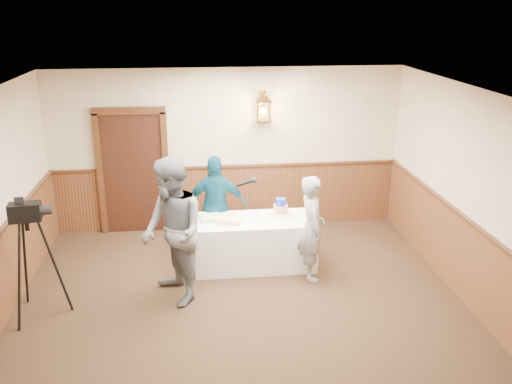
{
  "coord_description": "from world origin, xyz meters",
  "views": [
    {
      "loc": [
        -0.5,
        -5.52,
        3.79
      ],
      "look_at": [
        0.3,
        1.7,
        1.25
      ],
      "focal_mm": 38.0,
      "sensor_mm": 36.0,
      "label": 1
    }
  ],
  "objects_px": {
    "display_table": "(255,242)",
    "tiered_cake": "(281,209)",
    "baker": "(312,228)",
    "sheet_cake_yellow": "(229,220)",
    "interviewer": "(173,232)",
    "assistant_p": "(217,206)",
    "tv_camera_rig": "(33,266)",
    "sheet_cake_green": "(210,218)"
  },
  "relations": [
    {
      "from": "display_table",
      "to": "tiered_cake",
      "type": "relative_size",
      "value": 5.0
    },
    {
      "from": "display_table",
      "to": "baker",
      "type": "bearing_deg",
      "value": -31.73
    },
    {
      "from": "display_table",
      "to": "sheet_cake_yellow",
      "type": "height_order",
      "value": "sheet_cake_yellow"
    },
    {
      "from": "tiered_cake",
      "to": "interviewer",
      "type": "bearing_deg",
      "value": -148.12
    },
    {
      "from": "baker",
      "to": "interviewer",
      "type": "bearing_deg",
      "value": 100.57
    },
    {
      "from": "display_table",
      "to": "assistant_p",
      "type": "relative_size",
      "value": 1.12
    },
    {
      "from": "tiered_cake",
      "to": "tv_camera_rig",
      "type": "height_order",
      "value": "tv_camera_rig"
    },
    {
      "from": "display_table",
      "to": "tv_camera_rig",
      "type": "distance_m",
      "value": 3.11
    },
    {
      "from": "assistant_p",
      "to": "tiered_cake",
      "type": "bearing_deg",
      "value": 161.6
    },
    {
      "from": "sheet_cake_yellow",
      "to": "baker",
      "type": "distance_m",
      "value": 1.21
    },
    {
      "from": "interviewer",
      "to": "tv_camera_rig",
      "type": "height_order",
      "value": "interviewer"
    },
    {
      "from": "sheet_cake_green",
      "to": "tv_camera_rig",
      "type": "relative_size",
      "value": 0.2
    },
    {
      "from": "tiered_cake",
      "to": "tv_camera_rig",
      "type": "xyz_separation_m",
      "value": [
        -3.3,
        -1.15,
        -0.18
      ]
    },
    {
      "from": "sheet_cake_yellow",
      "to": "sheet_cake_green",
      "type": "height_order",
      "value": "same"
    },
    {
      "from": "display_table",
      "to": "baker",
      "type": "xyz_separation_m",
      "value": [
        0.76,
        -0.47,
        0.4
      ]
    },
    {
      "from": "assistant_p",
      "to": "sheet_cake_yellow",
      "type": "bearing_deg",
      "value": 110.81
    },
    {
      "from": "display_table",
      "to": "interviewer",
      "type": "bearing_deg",
      "value": -142.46
    },
    {
      "from": "tiered_cake",
      "to": "sheet_cake_yellow",
      "type": "xyz_separation_m",
      "value": [
        -0.79,
        -0.16,
        -0.07
      ]
    },
    {
      "from": "baker",
      "to": "display_table",
      "type": "bearing_deg",
      "value": 56.47
    },
    {
      "from": "sheet_cake_green",
      "to": "baker",
      "type": "height_order",
      "value": "baker"
    },
    {
      "from": "tiered_cake",
      "to": "sheet_cake_green",
      "type": "relative_size",
      "value": 1.17
    },
    {
      "from": "tiered_cake",
      "to": "sheet_cake_green",
      "type": "height_order",
      "value": "tiered_cake"
    },
    {
      "from": "sheet_cake_green",
      "to": "assistant_p",
      "type": "xyz_separation_m",
      "value": [
        0.11,
        0.46,
        0.02
      ]
    },
    {
      "from": "sheet_cake_yellow",
      "to": "assistant_p",
      "type": "xyz_separation_m",
      "value": [
        -0.16,
        0.57,
        0.02
      ]
    },
    {
      "from": "sheet_cake_yellow",
      "to": "assistant_p",
      "type": "height_order",
      "value": "assistant_p"
    },
    {
      "from": "display_table",
      "to": "assistant_p",
      "type": "bearing_deg",
      "value": 137.83
    },
    {
      "from": "tiered_cake",
      "to": "interviewer",
      "type": "distance_m",
      "value": 1.85
    },
    {
      "from": "display_table",
      "to": "sheet_cake_green",
      "type": "height_order",
      "value": "sheet_cake_green"
    },
    {
      "from": "baker",
      "to": "tiered_cake",
      "type": "bearing_deg",
      "value": 31.36
    },
    {
      "from": "sheet_cake_green",
      "to": "tv_camera_rig",
      "type": "height_order",
      "value": "tv_camera_rig"
    },
    {
      "from": "tiered_cake",
      "to": "assistant_p",
      "type": "relative_size",
      "value": 0.22
    },
    {
      "from": "baker",
      "to": "sheet_cake_green",
      "type": "bearing_deg",
      "value": 68.79
    },
    {
      "from": "sheet_cake_yellow",
      "to": "tv_camera_rig",
      "type": "height_order",
      "value": "tv_camera_rig"
    },
    {
      "from": "tiered_cake",
      "to": "tv_camera_rig",
      "type": "distance_m",
      "value": 3.5
    },
    {
      "from": "tiered_cake",
      "to": "baker",
      "type": "bearing_deg",
      "value": -56.84
    },
    {
      "from": "display_table",
      "to": "tiered_cake",
      "type": "bearing_deg",
      "value": 11.23
    },
    {
      "from": "tiered_cake",
      "to": "interviewer",
      "type": "height_order",
      "value": "interviewer"
    },
    {
      "from": "sheet_cake_yellow",
      "to": "tiered_cake",
      "type": "bearing_deg",
      "value": 11.37
    },
    {
      "from": "tiered_cake",
      "to": "assistant_p",
      "type": "xyz_separation_m",
      "value": [
        -0.95,
        0.41,
        -0.06
      ]
    },
    {
      "from": "display_table",
      "to": "tiered_cake",
      "type": "distance_m",
      "value": 0.64
    },
    {
      "from": "sheet_cake_green",
      "to": "assistant_p",
      "type": "distance_m",
      "value": 0.48
    },
    {
      "from": "sheet_cake_green",
      "to": "sheet_cake_yellow",
      "type": "bearing_deg",
      "value": -21.19
    }
  ]
}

